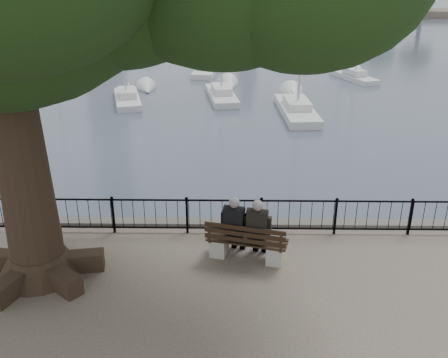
{
  "coord_description": "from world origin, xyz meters",
  "views": [
    {
      "loc": [
        0.18,
        -9.48,
        6.69
      ],
      "look_at": [
        0.0,
        2.5,
        1.6
      ],
      "focal_mm": 40.0,
      "sensor_mm": 36.0,
      "label": 1
    }
  ],
  "objects_px": {
    "bench": "(246,246)",
    "person_left": "(236,228)",
    "person_right": "(258,231)",
    "lion_monument": "(248,20)"
  },
  "relations": [
    {
      "from": "lion_monument",
      "to": "person_right",
      "type": "bearing_deg",
      "value": -91.35
    },
    {
      "from": "bench",
      "to": "lion_monument",
      "type": "height_order",
      "value": "lion_monument"
    },
    {
      "from": "person_left",
      "to": "person_right",
      "type": "bearing_deg",
      "value": -14.49
    },
    {
      "from": "lion_monument",
      "to": "person_left",
      "type": "bearing_deg",
      "value": -92.0
    },
    {
      "from": "person_left",
      "to": "lion_monument",
      "type": "relative_size",
      "value": 0.19
    },
    {
      "from": "bench",
      "to": "person_left",
      "type": "relative_size",
      "value": 1.25
    },
    {
      "from": "bench",
      "to": "person_right",
      "type": "xyz_separation_m",
      "value": [
        0.28,
        0.05,
        0.4
      ]
    },
    {
      "from": "person_right",
      "to": "bench",
      "type": "bearing_deg",
      "value": -170.79
    },
    {
      "from": "person_right",
      "to": "lion_monument",
      "type": "bearing_deg",
      "value": 88.65
    },
    {
      "from": "bench",
      "to": "person_left",
      "type": "distance_m",
      "value": 0.52
    }
  ]
}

